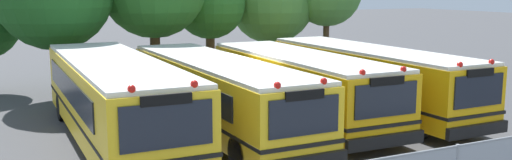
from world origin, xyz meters
TOP-DOWN VIEW (x-y plane):
  - ground_plane at (0.00, 0.00)m, footprint 160.00×160.00m
  - school_bus_0 at (-4.80, -0.06)m, footprint 2.69×11.38m
  - school_bus_1 at (-1.52, -0.26)m, footprint 2.55×11.25m
  - school_bus_2 at (1.66, -0.20)m, footprint 2.75×9.97m
  - school_bus_3 at (4.77, -0.12)m, footprint 2.57×10.64m
  - tree_3 at (1.84, 9.11)m, footprint 3.54×3.54m
  - tree_4 at (5.69, 9.87)m, footprint 4.67×4.67m

SIDE VIEW (x-z plane):
  - ground_plane at x=0.00m, z-range 0.00..0.00m
  - school_bus_1 at x=-1.52m, z-range 0.07..2.63m
  - school_bus_2 at x=1.66m, z-range 0.07..2.64m
  - school_bus_3 at x=4.77m, z-range 0.07..2.69m
  - school_bus_0 at x=-4.80m, z-range 0.07..2.80m
  - tree_3 at x=1.84m, z-range 1.03..6.76m
  - tree_4 at x=5.69m, z-range 0.86..7.25m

